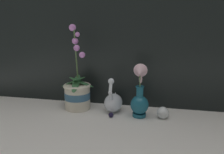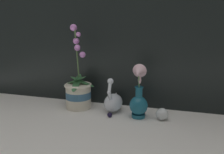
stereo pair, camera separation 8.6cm
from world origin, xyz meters
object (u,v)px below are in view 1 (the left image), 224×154
Objects in this scene: swan_figurine at (113,101)px; blue_vase at (140,97)px; orchid_potted_plant at (77,92)px; glass_sphere at (163,113)px.

swan_figurine is 0.71× the size of blue_vase.
orchid_potted_plant is 7.73× the size of glass_sphere.
swan_figurine reaches higher than glass_sphere.
orchid_potted_plant reaches higher than swan_figurine.
glass_sphere is (0.28, -0.05, -0.03)m from swan_figurine.
blue_vase is 0.15m from glass_sphere.
blue_vase is (0.16, -0.06, 0.05)m from swan_figurine.
blue_vase reaches higher than swan_figurine.
orchid_potted_plant is 0.22m from swan_figurine.
orchid_potted_plant is 0.38m from blue_vase.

